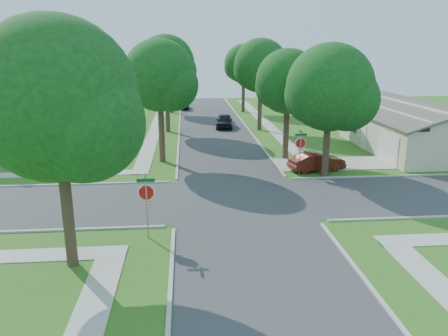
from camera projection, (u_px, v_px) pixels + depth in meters
ground at (239, 200)px, 24.71m from camera, size 100.00×100.00×0.00m
road_ns at (239, 199)px, 24.71m from camera, size 7.00×100.00×0.02m
sidewalk_ne at (264, 122)px, 50.17m from camera, size 1.20×40.00×0.04m
sidewalk_nw at (157, 123)px, 49.13m from camera, size 1.20×40.00×0.04m
driveway at (333, 164)px, 32.19m from camera, size 8.80×3.60×0.05m
stop_sign_sw at (146, 195)px, 19.26m from camera, size 1.05×0.80×2.98m
stop_sign_ne at (300, 145)px, 29.07m from camera, size 1.05×0.80×2.98m
tree_e_near at (289, 85)px, 32.24m from camera, size 4.97×4.80×8.28m
tree_e_mid at (261, 68)px, 43.58m from camera, size 5.59×5.40×9.21m
tree_e_far at (244, 66)px, 56.13m from camera, size 5.17×5.00×8.72m
tree_w_near at (160, 79)px, 31.31m from camera, size 5.38×5.20×8.97m
tree_w_mid at (167, 66)px, 42.72m from camera, size 5.80×5.60×9.56m
tree_w_far at (171, 70)px, 55.46m from camera, size 4.76×4.60×8.04m
tree_sw_corner at (59, 107)px, 15.69m from camera, size 6.21×6.00×9.55m
tree_ne_corner at (331, 92)px, 27.78m from camera, size 5.80×5.60×8.66m
house_ne_near at (414, 132)px, 36.21m from camera, size 8.42×13.60×4.23m
house_ne_far at (340, 104)px, 53.48m from camera, size 8.42×13.60×4.23m
house_nw_near at (33, 129)px, 37.34m from camera, size 8.42×13.60×4.23m
house_nw_far at (79, 104)px, 53.64m from camera, size 8.42×13.60×4.23m
car_driveway at (317, 161)px, 30.33m from camera, size 4.15×2.17×1.30m
car_curb_east at (224, 121)px, 46.35m from camera, size 2.16×4.42×1.45m
car_curb_west at (183, 104)px, 60.42m from camera, size 1.66×4.06×1.18m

